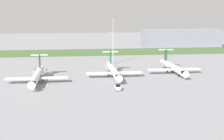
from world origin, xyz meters
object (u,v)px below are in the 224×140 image
at_px(regional_jet_nearest, 37,75).
at_px(regional_jet_third, 173,67).
at_px(safety_cone_mid_marker, 40,94).
at_px(safety_cone_rear_marker, 50,95).
at_px(baggage_tug, 118,88).
at_px(safety_cone_front_marker, 28,95).
at_px(antenna_mast, 113,44).
at_px(regional_jet_second, 114,70).

distance_m(regional_jet_nearest, regional_jet_third, 57.42).
bearing_deg(safety_cone_mid_marker, safety_cone_rear_marker, -13.23).
relative_size(baggage_tug, safety_cone_front_marker, 5.82).
bearing_deg(antenna_mast, safety_cone_front_marker, -121.38).
bearing_deg(baggage_tug, safety_cone_front_marker, -174.10).
relative_size(antenna_mast, safety_cone_rear_marker, 43.76).
height_order(safety_cone_mid_marker, safety_cone_rear_marker, same).
relative_size(regional_jet_third, safety_cone_mid_marker, 56.36).
relative_size(baggage_tug, safety_cone_mid_marker, 5.82).
bearing_deg(safety_cone_mid_marker, safety_cone_front_marker, -178.36).
height_order(regional_jet_nearest, regional_jet_second, same).
bearing_deg(regional_jet_second, baggage_tug, -94.06).
height_order(antenna_mast, safety_cone_mid_marker, antenna_mast).
distance_m(regional_jet_nearest, antenna_mast, 51.11).
bearing_deg(regional_jet_third, baggage_tug, -136.45).
bearing_deg(baggage_tug, safety_cone_mid_marker, -173.45).
height_order(safety_cone_front_marker, safety_cone_mid_marker, same).
bearing_deg(regional_jet_third, safety_cone_mid_marker, -150.93).
height_order(regional_jet_second, regional_jet_third, same).
xyz_separation_m(safety_cone_front_marker, safety_cone_rear_marker, (6.87, -0.59, 0.00)).
height_order(baggage_tug, safety_cone_mid_marker, baggage_tug).
height_order(regional_jet_nearest, safety_cone_rear_marker, regional_jet_nearest).
height_order(regional_jet_second, safety_cone_mid_marker, regional_jet_second).
bearing_deg(baggage_tug, safety_cone_rear_marker, -170.81).
xyz_separation_m(regional_jet_second, safety_cone_front_marker, (-30.67, -25.47, -2.26)).
relative_size(safety_cone_front_marker, safety_cone_rear_marker, 1.00).
distance_m(regional_jet_second, safety_cone_mid_marker, 36.95).
distance_m(antenna_mast, safety_cone_front_marker, 67.17).
distance_m(regional_jet_third, antenna_mast, 35.98).
xyz_separation_m(baggage_tug, safety_cone_rear_marker, (-22.21, -3.59, -0.73)).
bearing_deg(safety_cone_rear_marker, regional_jet_nearest, 107.16).
bearing_deg(regional_jet_nearest, baggage_tug, -29.73).
bearing_deg(regional_jet_nearest, regional_jet_second, 11.89).
height_order(regional_jet_nearest, antenna_mast, antenna_mast).
relative_size(safety_cone_mid_marker, safety_cone_rear_marker, 1.00).
height_order(regional_jet_nearest, regional_jet_third, same).
xyz_separation_m(regional_jet_nearest, regional_jet_second, (29.91, 6.30, 0.00)).
xyz_separation_m(regional_jet_second, baggage_tug, (-1.59, -22.46, -1.53)).
relative_size(antenna_mast, safety_cone_front_marker, 43.76).
distance_m(regional_jet_nearest, safety_cone_mid_marker, 19.45).
distance_m(safety_cone_front_marker, safety_cone_rear_marker, 6.89).
xyz_separation_m(regional_jet_second, safety_cone_rear_marker, (-23.81, -26.06, -2.26)).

